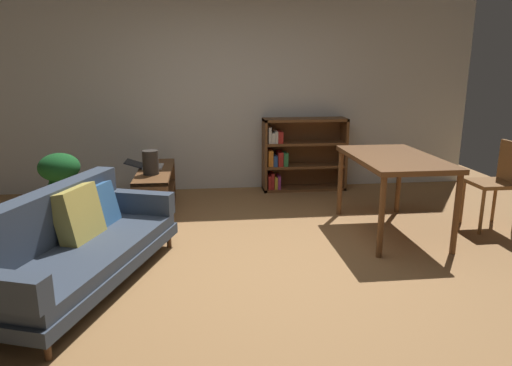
{
  "coord_description": "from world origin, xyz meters",
  "views": [
    {
      "loc": [
        -0.41,
        -3.77,
        1.71
      ],
      "look_at": [
        0.07,
        0.34,
        0.65
      ],
      "focal_mm": 32.61,
      "sensor_mm": 36.0,
      "label": 1
    }
  ],
  "objects": [
    {
      "name": "bookshelf",
      "position": [
        0.92,
        2.51,
        0.49
      ],
      "size": [
        1.15,
        0.34,
        1.0
      ],
      "color": "brown",
      "rests_on": "ground_plane"
    },
    {
      "name": "ground_plane",
      "position": [
        0.0,
        0.0,
        0.0
      ],
      "size": [
        8.16,
        8.16,
        0.0
      ],
      "primitive_type": "plane",
      "color": "#9E7042"
    },
    {
      "name": "fabric_couch",
      "position": [
        -1.45,
        -0.19,
        0.35
      ],
      "size": [
        1.39,
        2.12,
        0.75
      ],
      "color": "#56351E",
      "rests_on": "ground_plane"
    },
    {
      "name": "back_wall_panel",
      "position": [
        0.0,
        2.7,
        1.35
      ],
      "size": [
        6.8,
        0.1,
        2.7
      ],
      "primitive_type": "cube",
      "color": "silver",
      "rests_on": "ground_plane"
    },
    {
      "name": "media_console",
      "position": [
        -0.97,
        1.62,
        0.26
      ],
      "size": [
        0.38,
        1.29,
        0.52
      ],
      "color": "brown",
      "rests_on": "ground_plane"
    },
    {
      "name": "dining_chair_near",
      "position": [
        2.68,
        0.67,
        0.53
      ],
      "size": [
        0.41,
        0.4,
        0.93
      ],
      "color": "brown",
      "rests_on": "ground_plane"
    },
    {
      "name": "desk_speaker",
      "position": [
        -0.99,
        1.39,
        0.66
      ],
      "size": [
        0.18,
        0.18,
        0.27
      ],
      "color": "#2D2823",
      "rests_on": "media_console"
    },
    {
      "name": "open_laptop",
      "position": [
        -1.08,
        1.76,
        0.54
      ],
      "size": [
        0.44,
        0.3,
        0.09
      ],
      "color": "silver",
      "rests_on": "media_console"
    },
    {
      "name": "potted_floor_plant",
      "position": [
        -1.98,
        1.42,
        0.49
      ],
      "size": [
        0.5,
        0.45,
        0.77
      ],
      "color": "#333338",
      "rests_on": "ground_plane"
    },
    {
      "name": "dining_table",
      "position": [
        1.52,
        0.66,
        0.73
      ],
      "size": [
        0.81,
        1.38,
        0.81
      ],
      "color": "brown",
      "rests_on": "ground_plane"
    }
  ]
}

